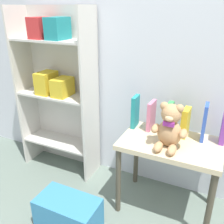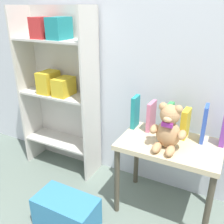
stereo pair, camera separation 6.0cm
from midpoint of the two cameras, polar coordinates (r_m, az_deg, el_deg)
wall_back at (r=1.91m, az=13.83°, el=16.35°), size 4.80×0.06×2.50m
bookshelf_side at (r=2.26m, az=-11.14°, el=6.46°), size 0.71×0.27×1.46m
display_table at (r=1.83m, az=13.85°, el=-9.21°), size 0.69×0.44×0.58m
teddy_bear at (r=1.66m, az=13.76°, el=-3.71°), size 0.23×0.21×0.31m
book_standing_teal at (r=1.92m, az=6.22°, el=0.02°), size 0.03×0.12×0.25m
book_standing_pink at (r=1.89m, az=9.86°, el=-0.94°), size 0.03×0.14×0.22m
book_standing_green at (r=1.88m, az=13.66°, el=-1.49°), size 0.04×0.14×0.22m
book_standing_yellow at (r=1.85m, az=17.29°, el=-2.55°), size 0.05×0.13×0.21m
book_standing_blue at (r=1.82m, az=21.26°, el=-2.53°), size 0.03×0.12×0.27m
book_standing_purple at (r=1.84m, az=25.07°, el=-3.80°), size 0.04×0.11×0.21m
storage_bin at (r=1.92m, az=-9.41°, el=-21.61°), size 0.44×0.24×0.23m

